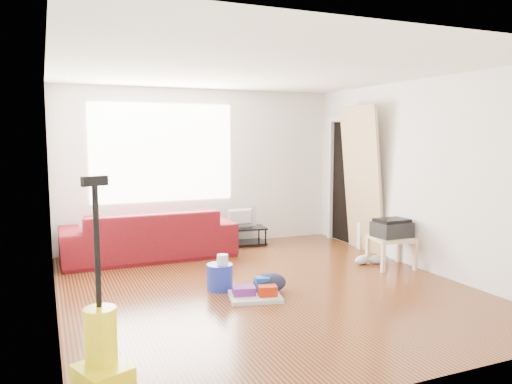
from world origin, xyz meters
name	(u,v)px	position (x,y,z in m)	size (l,w,h in m)	color
room	(264,180)	(0.07, 0.15, 1.25)	(4.51, 5.01, 2.51)	#401A0E
sofa	(150,258)	(-0.95, 1.95, 0.00)	(2.43, 0.95, 0.71)	#42130C
tv_stand	(241,236)	(0.59, 2.22, 0.15)	(0.82, 0.53, 0.29)	black
tv	(241,217)	(0.59, 2.22, 0.46)	(0.57, 0.08, 0.33)	black
side_table	(391,242)	(1.95, 0.16, 0.35)	(0.59, 0.59, 0.41)	#D3AC81
printer	(392,228)	(1.95, 0.16, 0.53)	(0.48, 0.37, 0.24)	black
bucket	(220,289)	(-0.50, 0.12, 0.00)	(0.30, 0.30, 0.30)	#1E32B1
toilet_paper	(223,272)	(-0.48, 0.09, 0.21)	(0.13, 0.13, 0.12)	silver
cleaning_tray	(256,293)	(-0.24, -0.32, 0.06)	(0.64, 0.56, 0.20)	silver
backpack	(269,292)	(-0.01, -0.18, 0.00)	(0.39, 0.31, 0.21)	black
sneakers	(371,259)	(1.80, 0.40, 0.06)	(0.55, 0.28, 0.12)	silver
vacuum	(102,354)	(-2.00, -1.75, 0.28)	(0.42, 0.45, 1.50)	yellow
door_panel	(360,251)	(2.13, 1.12, 0.00)	(0.04, 0.89, 2.22)	tan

